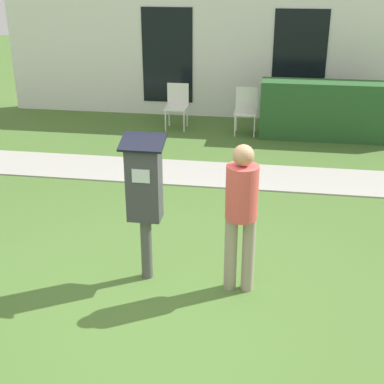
{
  "coord_description": "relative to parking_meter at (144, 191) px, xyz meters",
  "views": [
    {
      "loc": [
        0.98,
        -4.44,
        3.14
      ],
      "look_at": [
        0.21,
        0.37,
        1.05
      ],
      "focal_mm": 50.0,
      "sensor_mm": 36.0,
      "label": 1
    }
  ],
  "objects": [
    {
      "name": "hedge_row",
      "position": [
        2.37,
        5.42,
        -0.47
      ],
      "size": [
        2.79,
        0.6,
        1.1
      ],
      "color": "#285628",
      "rests_on": "ground"
    },
    {
      "name": "person_standing",
      "position": [
        0.99,
        -0.07,
        -0.09
      ],
      "size": [
        0.32,
        0.32,
        1.58
      ],
      "rotation": [
        0.0,
        0.0,
        -0.01
      ],
      "color": "gray",
      "rests_on": "ground"
    },
    {
      "name": "ground_plane",
      "position": [
        0.29,
        -0.41,
        -1.02
      ],
      "size": [
        40.0,
        40.0,
        0.0
      ],
      "primitive_type": "plane",
      "color": "#476B2D"
    },
    {
      "name": "outdoor_chair_left",
      "position": [
        -0.73,
        5.69,
        -0.49
      ],
      "size": [
        0.44,
        0.44,
        0.9
      ],
      "rotation": [
        0.0,
        0.0,
        -0.41
      ],
      "color": "white",
      "rests_on": "ground"
    },
    {
      "name": "sidewalk",
      "position": [
        0.29,
        3.13,
        -1.01
      ],
      "size": [
        12.0,
        1.1,
        0.02
      ],
      "color": "#A3A099",
      "rests_on": "ground"
    },
    {
      "name": "outdoor_chair_right",
      "position": [
        2.11,
        5.48,
        -0.49
      ],
      "size": [
        0.44,
        0.44,
        0.9
      ],
      "rotation": [
        0.0,
        0.0,
        -0.44
      ],
      "color": "white",
      "rests_on": "ground"
    },
    {
      "name": "building_facade",
      "position": [
        0.29,
        6.78,
        0.58
      ],
      "size": [
        10.0,
        0.26,
        3.2
      ],
      "color": "white",
      "rests_on": "ground"
    },
    {
      "name": "parking_meter",
      "position": [
        0.0,
        0.0,
        0.0
      ],
      "size": [
        0.44,
        0.31,
        1.59
      ],
      "color": "#4C4C4C",
      "rests_on": "ground"
    },
    {
      "name": "outdoor_chair_middle",
      "position": [
        0.69,
        5.53,
        -0.49
      ],
      "size": [
        0.44,
        0.44,
        0.9
      ],
      "rotation": [
        0.0,
        0.0,
        -0.37
      ],
      "color": "white",
      "rests_on": "ground"
    }
  ]
}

